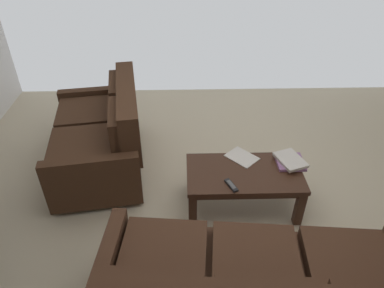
{
  "coord_description": "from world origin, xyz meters",
  "views": [
    {
      "loc": [
        0.37,
        2.25,
        2.41
      ],
      "look_at": [
        0.31,
        0.13,
        0.9
      ],
      "focal_mm": 33.2,
      "sensor_mm": 36.0,
      "label": 1
    }
  ],
  "objects_px": {
    "book_stack": "(290,161)",
    "loose_magazine": "(242,157)",
    "tv_remote": "(231,185)",
    "loveseat_near": "(103,136)",
    "coffee_table": "(244,178)"
  },
  "relations": [
    {
      "from": "loveseat_near",
      "to": "tv_remote",
      "type": "bearing_deg",
      "value": 145.88
    },
    {
      "from": "book_stack",
      "to": "tv_remote",
      "type": "height_order",
      "value": "book_stack"
    },
    {
      "from": "tv_remote",
      "to": "loose_magazine",
      "type": "bearing_deg",
      "value": -110.49
    },
    {
      "from": "loveseat_near",
      "to": "coffee_table",
      "type": "bearing_deg",
      "value": 154.67
    },
    {
      "from": "loveseat_near",
      "to": "book_stack",
      "type": "relative_size",
      "value": 4.58
    },
    {
      "from": "book_stack",
      "to": "coffee_table",
      "type": "bearing_deg",
      "value": 14.19
    },
    {
      "from": "loose_magazine",
      "to": "tv_remote",
      "type": "bearing_deg",
      "value": 26.0
    },
    {
      "from": "coffee_table",
      "to": "book_stack",
      "type": "bearing_deg",
      "value": -165.81
    },
    {
      "from": "book_stack",
      "to": "tv_remote",
      "type": "xyz_separation_m",
      "value": [
        0.56,
        0.29,
        -0.02
      ]
    },
    {
      "from": "loose_magazine",
      "to": "book_stack",
      "type": "bearing_deg",
      "value": 123.6
    },
    {
      "from": "tv_remote",
      "to": "loose_magazine",
      "type": "distance_m",
      "value": 0.41
    },
    {
      "from": "coffee_table",
      "to": "loose_magazine",
      "type": "xyz_separation_m",
      "value": [
        -0.01,
        -0.2,
        0.07
      ]
    },
    {
      "from": "loveseat_near",
      "to": "coffee_table",
      "type": "relative_size",
      "value": 1.5
    },
    {
      "from": "book_stack",
      "to": "loose_magazine",
      "type": "distance_m",
      "value": 0.43
    },
    {
      "from": "book_stack",
      "to": "loose_magazine",
      "type": "relative_size",
      "value": 1.22
    }
  ]
}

